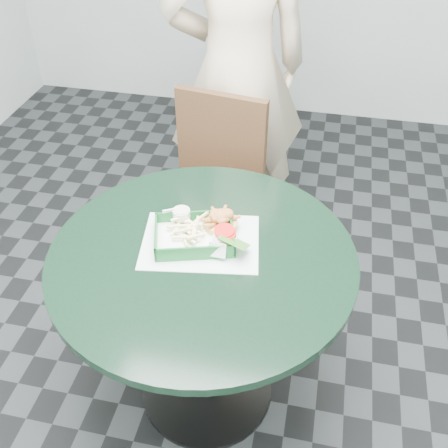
% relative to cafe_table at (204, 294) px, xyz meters
% --- Properties ---
extents(floor, '(4.00, 5.00, 0.02)m').
position_rel_cafe_table_xyz_m(floor, '(0.00, 0.00, -0.58)').
color(floor, '#303335').
rests_on(floor, ground).
extents(cafe_table, '(0.99, 0.99, 0.75)m').
position_rel_cafe_table_xyz_m(cafe_table, '(0.00, 0.00, 0.00)').
color(cafe_table, black).
rests_on(cafe_table, floor).
extents(dining_chair, '(0.41, 0.41, 0.93)m').
position_rel_cafe_table_xyz_m(dining_chair, '(-0.11, 0.69, -0.05)').
color(dining_chair, '#442A19').
rests_on(dining_chair, floor).
extents(diner_person, '(0.97, 0.83, 2.27)m').
position_rel_cafe_table_xyz_m(diner_person, '(-0.09, 1.05, 0.55)').
color(diner_person, beige).
rests_on(diner_person, floor).
extents(placemat, '(0.42, 0.34, 0.00)m').
position_rel_cafe_table_xyz_m(placemat, '(-0.02, 0.05, 0.17)').
color(placemat, silver).
rests_on(placemat, cafe_table).
extents(food_basket, '(0.25, 0.18, 0.05)m').
position_rel_cafe_table_xyz_m(food_basket, '(-0.04, 0.05, 0.19)').
color(food_basket, '#125821').
rests_on(food_basket, placemat).
extents(crab_sandwich, '(0.11, 0.11, 0.07)m').
position_rel_cafe_table_xyz_m(crab_sandwich, '(0.05, 0.10, 0.22)').
color(crab_sandwich, tan).
rests_on(crab_sandwich, food_basket).
extents(fries_pile, '(0.11, 0.12, 0.04)m').
position_rel_cafe_table_xyz_m(fries_pile, '(-0.06, 0.07, 0.21)').
color(fries_pile, '#F6EBA2').
rests_on(fries_pile, food_basket).
extents(sauce_ramekin, '(0.06, 0.06, 0.03)m').
position_rel_cafe_table_xyz_m(sauce_ramekin, '(-0.08, 0.14, 0.22)').
color(sauce_ramekin, white).
rests_on(sauce_ramekin, food_basket).
extents(garnish_cup, '(0.12, 0.11, 0.05)m').
position_rel_cafe_table_xyz_m(garnish_cup, '(0.07, 0.01, 0.21)').
color(garnish_cup, white).
rests_on(garnish_cup, food_basket).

